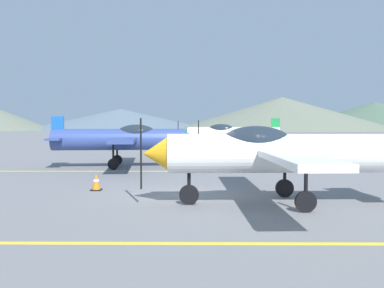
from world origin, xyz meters
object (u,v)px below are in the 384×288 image
at_px(airplane_near, 277,152).
at_px(traffic_cone_front, 96,182).
at_px(airplane_mid, 125,139).
at_px(airplane_far, 229,134).

height_order(airplane_near, traffic_cone_front, airplane_near).
distance_m(airplane_mid, traffic_cone_front, 7.66).
height_order(airplane_far, traffic_cone_front, airplane_far).
bearing_deg(traffic_cone_front, airplane_near, -22.28).
height_order(airplane_near, airplane_mid, same).
distance_m(airplane_near, airplane_mid, 11.69).
bearing_deg(airplane_near, airplane_mid, 121.62).
xyz_separation_m(airplane_near, airplane_mid, (-6.13, 9.95, 0.00)).
relative_size(airplane_near, traffic_cone_front, 15.29).
bearing_deg(airplane_near, traffic_cone_front, 157.72).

